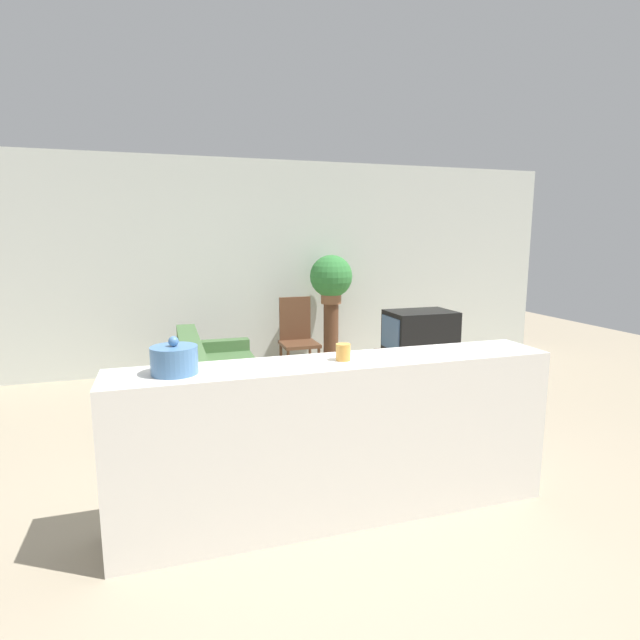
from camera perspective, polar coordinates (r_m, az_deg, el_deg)
name	(u,v)px	position (r m, az deg, el deg)	size (l,w,h in m)	color
ground_plane	(322,487)	(3.68, 0.25, -18.56)	(14.00, 14.00, 0.00)	tan
wall_back	(242,266)	(6.61, -8.96, 6.16)	(9.00, 0.06, 2.70)	silver
couch	(219,385)	(5.09, -11.46, -7.30)	(0.80, 1.83, 0.74)	#476B3D
tv_stand	(419,373)	(5.61, 11.23, -5.96)	(0.86, 0.52, 0.50)	brown
television	(420,331)	(5.50, 11.33, -1.26)	(0.72, 0.50, 0.44)	black
wooden_chair	(297,335)	(6.17, -2.59, -1.70)	(0.44, 0.44, 0.98)	brown
plant_stand	(331,336)	(6.60, 1.26, -1.80)	(0.20, 0.20, 0.86)	brown
potted_plant	(331,277)	(6.49, 1.28, 4.89)	(0.55, 0.55, 0.63)	#8E5B3D
foreground_counter	(340,439)	(3.17, 2.25, -13.43)	(2.71, 0.44, 1.00)	white
decorative_bowl	(174,360)	(2.82, -16.31, -4.38)	(0.25, 0.25, 0.21)	#4C7AAD
candle_jar	(343,352)	(3.00, 2.66, -3.68)	(0.09, 0.09, 0.10)	gold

